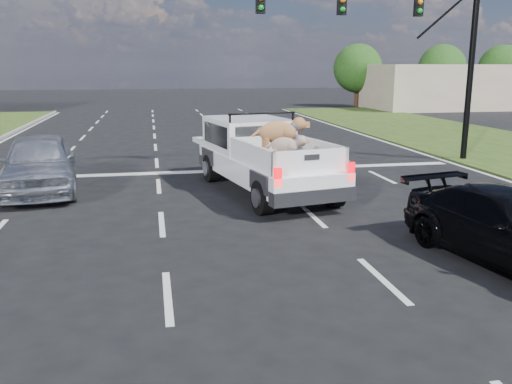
% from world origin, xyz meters
% --- Properties ---
extents(ground, '(160.00, 160.00, 0.00)m').
position_xyz_m(ground, '(0.00, 0.00, 0.00)').
color(ground, black).
rests_on(ground, ground).
extents(road_markings, '(17.75, 60.00, 0.01)m').
position_xyz_m(road_markings, '(0.00, 6.56, 0.01)').
color(road_markings, silver).
rests_on(road_markings, ground).
extents(traffic_signal, '(9.11, 0.31, 7.00)m').
position_xyz_m(traffic_signal, '(7.20, 10.50, 4.73)').
color(traffic_signal, black).
rests_on(traffic_signal, ground).
extents(building_right, '(12.00, 7.00, 3.60)m').
position_xyz_m(building_right, '(22.00, 34.00, 1.80)').
color(building_right, '#C7B298').
rests_on(building_right, ground).
extents(tree_far_d, '(4.20, 4.20, 5.40)m').
position_xyz_m(tree_far_d, '(16.00, 38.00, 3.29)').
color(tree_far_d, '#332114').
rests_on(tree_far_d, ground).
extents(tree_far_e, '(4.20, 4.20, 5.40)m').
position_xyz_m(tree_far_e, '(24.00, 38.00, 3.29)').
color(tree_far_e, '#332114').
rests_on(tree_far_e, ground).
extents(tree_far_f, '(4.20, 4.20, 5.40)m').
position_xyz_m(tree_far_f, '(30.00, 38.00, 3.29)').
color(tree_far_f, '#332114').
rests_on(tree_far_f, ground).
extents(pickup_truck, '(3.19, 6.17, 2.20)m').
position_xyz_m(pickup_truck, '(1.12, 6.83, 1.03)').
color(pickup_truck, black).
rests_on(pickup_truck, ground).
extents(silver_sedan, '(2.50, 4.97, 1.62)m').
position_xyz_m(silver_sedan, '(-5.00, 7.94, 0.81)').
color(silver_sedan, silver).
rests_on(silver_sedan, ground).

